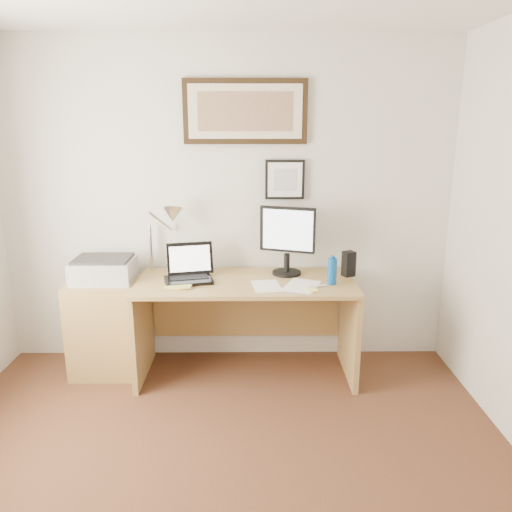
{
  "coord_description": "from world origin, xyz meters",
  "views": [
    {
      "loc": [
        0.19,
        -1.85,
        1.87
      ],
      "look_at": [
        0.22,
        1.43,
        0.99
      ],
      "focal_mm": 35.0,
      "sensor_mm": 36.0,
      "label": 1
    }
  ],
  "objects_px": {
    "lcd_monitor": "(287,237)",
    "printer": "(104,269)",
    "laptop": "(189,272)",
    "book": "(167,283)",
    "side_cabinet": "(105,327)",
    "water_bottle": "(332,271)",
    "desk": "(246,307)"
  },
  "relations": [
    {
      "from": "side_cabinet",
      "to": "laptop",
      "type": "relative_size",
      "value": 1.89
    },
    {
      "from": "water_bottle",
      "to": "printer",
      "type": "height_order",
      "value": "water_bottle"
    },
    {
      "from": "side_cabinet",
      "to": "water_bottle",
      "type": "height_order",
      "value": "water_bottle"
    },
    {
      "from": "book",
      "to": "laptop",
      "type": "height_order",
      "value": "laptop"
    },
    {
      "from": "book",
      "to": "laptop",
      "type": "bearing_deg",
      "value": 33.87
    },
    {
      "from": "side_cabinet",
      "to": "water_bottle",
      "type": "distance_m",
      "value": 1.76
    },
    {
      "from": "water_bottle",
      "to": "printer",
      "type": "relative_size",
      "value": 0.43
    },
    {
      "from": "side_cabinet",
      "to": "printer",
      "type": "relative_size",
      "value": 1.66
    },
    {
      "from": "book",
      "to": "desk",
      "type": "distance_m",
      "value": 0.64
    },
    {
      "from": "laptop",
      "to": "printer",
      "type": "xyz_separation_m",
      "value": [
        -0.64,
        0.05,
        0.01
      ]
    },
    {
      "from": "book",
      "to": "lcd_monitor",
      "type": "bearing_deg",
      "value": 14.55
    },
    {
      "from": "laptop",
      "to": "lcd_monitor",
      "type": "relative_size",
      "value": 0.74
    },
    {
      "from": "desk",
      "to": "book",
      "type": "bearing_deg",
      "value": -164.52
    },
    {
      "from": "water_bottle",
      "to": "book",
      "type": "relative_size",
      "value": 0.72
    },
    {
      "from": "water_bottle",
      "to": "side_cabinet",
      "type": "bearing_deg",
      "value": 175.53
    },
    {
      "from": "book",
      "to": "printer",
      "type": "height_order",
      "value": "printer"
    },
    {
      "from": "side_cabinet",
      "to": "book",
      "type": "xyz_separation_m",
      "value": [
        0.5,
        -0.12,
        0.39
      ]
    },
    {
      "from": "book",
      "to": "lcd_monitor",
      "type": "relative_size",
      "value": 0.5
    },
    {
      "from": "desk",
      "to": "lcd_monitor",
      "type": "bearing_deg",
      "value": 12.85
    },
    {
      "from": "book",
      "to": "desk",
      "type": "xyz_separation_m",
      "value": [
        0.57,
        0.16,
        -0.25
      ]
    },
    {
      "from": "printer",
      "to": "side_cabinet",
      "type": "bearing_deg",
      "value": -120.18
    },
    {
      "from": "side_cabinet",
      "to": "water_bottle",
      "type": "xyz_separation_m",
      "value": [
        1.69,
        -0.13,
        0.48
      ]
    },
    {
      "from": "side_cabinet",
      "to": "book",
      "type": "relative_size",
      "value": 2.78
    },
    {
      "from": "book",
      "to": "laptop",
      "type": "distance_m",
      "value": 0.19
    },
    {
      "from": "side_cabinet",
      "to": "lcd_monitor",
      "type": "distance_m",
      "value": 1.54
    },
    {
      "from": "desk",
      "to": "laptop",
      "type": "height_order",
      "value": "laptop"
    },
    {
      "from": "lcd_monitor",
      "to": "printer",
      "type": "distance_m",
      "value": 1.39
    },
    {
      "from": "side_cabinet",
      "to": "desk",
      "type": "bearing_deg",
      "value": 1.89
    },
    {
      "from": "water_bottle",
      "to": "desk",
      "type": "xyz_separation_m",
      "value": [
        -0.62,
        0.17,
        -0.33
      ]
    },
    {
      "from": "laptop",
      "to": "lcd_monitor",
      "type": "height_order",
      "value": "lcd_monitor"
    },
    {
      "from": "water_bottle",
      "to": "lcd_monitor",
      "type": "height_order",
      "value": "lcd_monitor"
    },
    {
      "from": "lcd_monitor",
      "to": "printer",
      "type": "height_order",
      "value": "lcd_monitor"
    }
  ]
}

